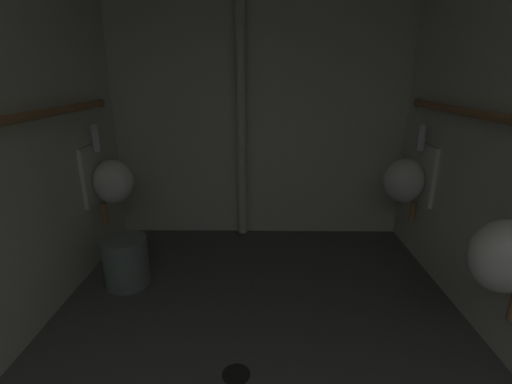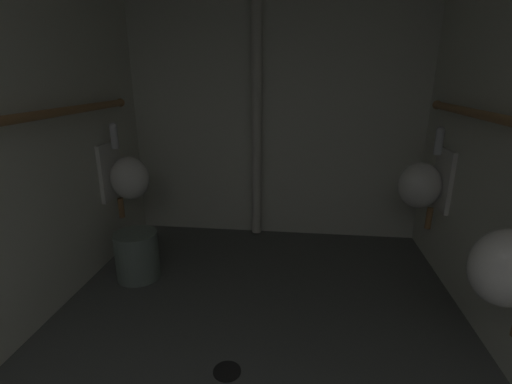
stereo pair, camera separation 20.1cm
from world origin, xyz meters
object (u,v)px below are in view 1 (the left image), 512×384
floor_drain (236,374)px  waste_bin (126,262)px  urinal_right_far (407,179)px  standpipe_back_wall (241,103)px  urinal_left_mid (110,180)px  urinal_right_mid (510,254)px

floor_drain → waste_bin: waste_bin is taller
urinal_right_far → standpipe_back_wall: (-1.26, 0.44, 0.52)m
urinal_right_far → standpipe_back_wall: 1.43m
urinal_left_mid → floor_drain: bearing=-49.5°
urinal_left_mid → urinal_right_mid: bearing=-27.4°
urinal_left_mid → urinal_right_mid: 2.50m
urinal_left_mid → waste_bin: size_ratio=2.18×
urinal_left_mid → urinal_right_mid: size_ratio=1.00×
urinal_left_mid → urinal_right_far: (2.22, 0.06, 0.00)m
urinal_right_mid → urinal_right_far: 1.20m
urinal_left_mid → floor_drain: size_ratio=5.39×
urinal_right_far → standpipe_back_wall: size_ratio=0.33×
urinal_right_far → waste_bin: size_ratio=2.18×
urinal_left_mid → floor_drain: (1.00, -1.17, -0.65)m
standpipe_back_wall → floor_drain: (0.05, -1.67, -1.17)m
standpipe_back_wall → waste_bin: 1.52m
urinal_right_mid → waste_bin: (-2.03, 0.79, -0.48)m
urinal_left_mid → urinal_right_mid: same height
standpipe_back_wall → urinal_right_far: bearing=-19.1°
urinal_left_mid → floor_drain: 1.68m
waste_bin → floor_drain: bearing=-45.2°
urinal_right_mid → urinal_right_far: bearing=90.0°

